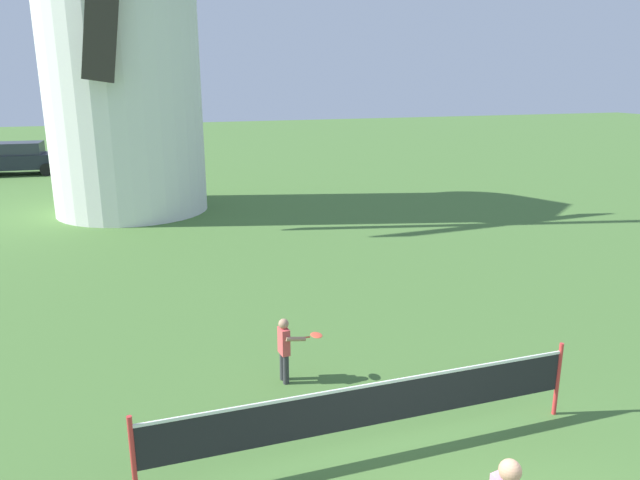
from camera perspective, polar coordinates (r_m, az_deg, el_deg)
windmill at (r=21.91m, az=-19.03°, el=20.31°), size 10.06×5.96×14.52m
tennis_net at (r=7.70m, az=4.91°, el=-15.60°), size 5.77×0.06×1.10m
player_far at (r=9.35m, az=-3.32°, el=-10.18°), size 0.68×0.40×1.06m
parked_car_black at (r=32.65m, az=-27.03°, el=7.08°), size 3.99×2.09×1.56m
parked_car_mustard at (r=32.11m, az=-17.82°, el=7.91°), size 4.32×2.08×1.56m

